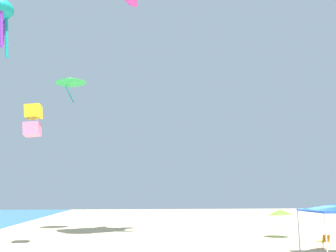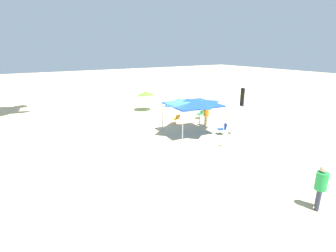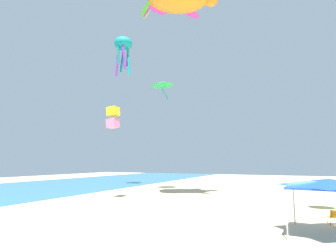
{
  "view_description": "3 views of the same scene",
  "coord_description": "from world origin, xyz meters",
  "px_view_note": "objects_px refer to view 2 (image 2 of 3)",
  "views": [
    {
      "loc": [
        -18.05,
        10.29,
        3.01
      ],
      "look_at": [
        4.0,
        7.72,
        7.31
      ],
      "focal_mm": 38.18,
      "sensor_mm": 36.0,
      "label": 1
    },
    {
      "loc": [
        -15.63,
        10.6,
        6.2
      ],
      "look_at": [
        -2.18,
        2.36,
        1.37
      ],
      "focal_mm": 27.33,
      "sensor_mm": 36.0,
      "label": 2
    },
    {
      "loc": [
        -15.84,
        0.73,
        3.4
      ],
      "look_at": [
        4.0,
        10.13,
        6.34
      ],
      "focal_mm": 28.86,
      "sensor_mm": 36.0,
      "label": 3
    }
  ],
  "objects_px": {
    "folding_chair_left_of_tent": "(176,118)",
    "folding_chair_facing_ocean": "(223,128)",
    "beach_umbrella": "(146,93)",
    "cooler_box": "(234,131)",
    "banner_flag": "(242,113)",
    "canopy_tent": "(193,102)",
    "person_kite_handler": "(206,113)",
    "person_near_umbrella": "(321,184)",
    "folding_chair_right_of_tent": "(200,114)"
  },
  "relations": [
    {
      "from": "canopy_tent",
      "to": "cooler_box",
      "type": "xyz_separation_m",
      "value": [
        -1.82,
        -2.61,
        -2.19
      ]
    },
    {
      "from": "folding_chair_left_of_tent",
      "to": "folding_chair_facing_ocean",
      "type": "bearing_deg",
      "value": 97.42
    },
    {
      "from": "folding_chair_facing_ocean",
      "to": "cooler_box",
      "type": "relative_size",
      "value": 1.1
    },
    {
      "from": "folding_chair_right_of_tent",
      "to": "folding_chair_left_of_tent",
      "type": "bearing_deg",
      "value": -3.87
    },
    {
      "from": "person_near_umbrella",
      "to": "person_kite_handler",
      "type": "height_order",
      "value": "person_kite_handler"
    },
    {
      "from": "folding_chair_left_of_tent",
      "to": "person_near_umbrella",
      "type": "distance_m",
      "value": 13.21
    },
    {
      "from": "person_near_umbrella",
      "to": "person_kite_handler",
      "type": "bearing_deg",
      "value": 44.02
    },
    {
      "from": "folding_chair_facing_ocean",
      "to": "person_kite_handler",
      "type": "xyz_separation_m",
      "value": [
        2.3,
        -0.28,
        0.65
      ]
    },
    {
      "from": "beach_umbrella",
      "to": "folding_chair_right_of_tent",
      "type": "xyz_separation_m",
      "value": [
        -5.5,
        -2.7,
        -1.3
      ]
    },
    {
      "from": "beach_umbrella",
      "to": "banner_flag",
      "type": "distance_m",
      "value": 12.87
    },
    {
      "from": "banner_flag",
      "to": "person_kite_handler",
      "type": "relative_size",
      "value": 2.12
    },
    {
      "from": "beach_umbrella",
      "to": "banner_flag",
      "type": "bearing_deg",
      "value": -179.79
    },
    {
      "from": "folding_chair_facing_ocean",
      "to": "person_kite_handler",
      "type": "distance_m",
      "value": 2.41
    },
    {
      "from": "cooler_box",
      "to": "folding_chair_right_of_tent",
      "type": "bearing_deg",
      "value": -5.5
    },
    {
      "from": "canopy_tent",
      "to": "person_near_umbrella",
      "type": "xyz_separation_m",
      "value": [
        -10.34,
        1.43,
        -1.28
      ]
    },
    {
      "from": "person_near_umbrella",
      "to": "folding_chair_left_of_tent",
      "type": "bearing_deg",
      "value": 53.49
    },
    {
      "from": "beach_umbrella",
      "to": "person_near_umbrella",
      "type": "height_order",
      "value": "beach_umbrella"
    },
    {
      "from": "folding_chair_facing_ocean",
      "to": "cooler_box",
      "type": "height_order",
      "value": "folding_chair_facing_ocean"
    },
    {
      "from": "canopy_tent",
      "to": "folding_chair_facing_ocean",
      "type": "distance_m",
      "value": 3.0
    },
    {
      "from": "folding_chair_facing_ocean",
      "to": "banner_flag",
      "type": "xyz_separation_m",
      "value": [
        -2.98,
        1.38,
        1.95
      ]
    },
    {
      "from": "person_near_umbrella",
      "to": "canopy_tent",
      "type": "bearing_deg",
      "value": 53.51
    },
    {
      "from": "cooler_box",
      "to": "person_near_umbrella",
      "type": "relative_size",
      "value": 0.39
    },
    {
      "from": "cooler_box",
      "to": "banner_flag",
      "type": "xyz_separation_m",
      "value": [
        -2.6,
        2.2,
        2.23
      ]
    },
    {
      "from": "canopy_tent",
      "to": "person_kite_handler",
      "type": "distance_m",
      "value": 2.57
    },
    {
      "from": "beach_umbrella",
      "to": "cooler_box",
      "type": "relative_size",
      "value": 2.81
    },
    {
      "from": "cooler_box",
      "to": "banner_flag",
      "type": "distance_m",
      "value": 4.07
    },
    {
      "from": "beach_umbrella",
      "to": "cooler_box",
      "type": "xyz_separation_m",
      "value": [
        -10.25,
        -2.25,
        -1.57
      ]
    },
    {
      "from": "folding_chair_right_of_tent",
      "to": "person_near_umbrella",
      "type": "distance_m",
      "value": 14.02
    },
    {
      "from": "folding_chair_left_of_tent",
      "to": "person_kite_handler",
      "type": "bearing_deg",
      "value": 120.67
    },
    {
      "from": "person_kite_handler",
      "to": "folding_chair_right_of_tent",
      "type": "bearing_deg",
      "value": 30.75
    },
    {
      "from": "canopy_tent",
      "to": "beach_umbrella",
      "type": "distance_m",
      "value": 8.46
    },
    {
      "from": "folding_chair_facing_ocean",
      "to": "banner_flag",
      "type": "bearing_deg",
      "value": -1.12
    },
    {
      "from": "folding_chair_left_of_tent",
      "to": "cooler_box",
      "type": "xyz_separation_m",
      "value": [
        -4.56,
        -2.23,
        -0.27
      ]
    },
    {
      "from": "cooler_box",
      "to": "person_near_umbrella",
      "type": "distance_m",
      "value": 9.47
    },
    {
      "from": "cooler_box",
      "to": "banner_flag",
      "type": "relative_size",
      "value": 0.18
    },
    {
      "from": "folding_chair_facing_ocean",
      "to": "banner_flag",
      "type": "relative_size",
      "value": 0.2
    },
    {
      "from": "canopy_tent",
      "to": "beach_umbrella",
      "type": "relative_size",
      "value": 1.82
    },
    {
      "from": "canopy_tent",
      "to": "folding_chair_right_of_tent",
      "type": "height_order",
      "value": "canopy_tent"
    },
    {
      "from": "canopy_tent",
      "to": "folding_chair_facing_ocean",
      "type": "xyz_separation_m",
      "value": [
        -1.45,
        -1.79,
        -1.91
      ]
    },
    {
      "from": "canopy_tent",
      "to": "person_near_umbrella",
      "type": "height_order",
      "value": "canopy_tent"
    },
    {
      "from": "folding_chair_right_of_tent",
      "to": "cooler_box",
      "type": "distance_m",
      "value": 4.78
    },
    {
      "from": "folding_chair_right_of_tent",
      "to": "person_kite_handler",
      "type": "relative_size",
      "value": 0.43
    },
    {
      "from": "cooler_box",
      "to": "canopy_tent",
      "type": "bearing_deg",
      "value": 55.12
    },
    {
      "from": "canopy_tent",
      "to": "folding_chair_left_of_tent",
      "type": "relative_size",
      "value": 4.65
    },
    {
      "from": "folding_chair_right_of_tent",
      "to": "beach_umbrella",
      "type": "bearing_deg",
      "value": -71.77
    },
    {
      "from": "folding_chair_facing_ocean",
      "to": "person_near_umbrella",
      "type": "relative_size",
      "value": 0.43
    },
    {
      "from": "person_kite_handler",
      "to": "banner_flag",
      "type": "bearing_deg",
      "value": -140.77
    },
    {
      "from": "folding_chair_right_of_tent",
      "to": "person_kite_handler",
      "type": "xyz_separation_m",
      "value": [
        -2.07,
        1.0,
        0.65
      ]
    },
    {
      "from": "banner_flag",
      "to": "person_near_umbrella",
      "type": "relative_size",
      "value": 2.15
    },
    {
      "from": "beach_umbrella",
      "to": "folding_chair_left_of_tent",
      "type": "xyz_separation_m",
      "value": [
        -5.69,
        -0.01,
        -1.3
      ]
    }
  ]
}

